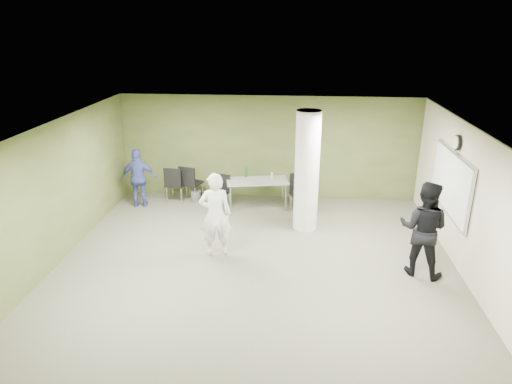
# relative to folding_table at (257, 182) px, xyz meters

# --- Properties ---
(floor) EXTENTS (8.00, 8.00, 0.00)m
(floor) POSITION_rel_folding_table_xyz_m (0.24, -3.18, -0.70)
(floor) COLOR #585846
(floor) RESTS_ON ground
(ceiling) EXTENTS (8.00, 8.00, 0.00)m
(ceiling) POSITION_rel_folding_table_xyz_m (0.24, -3.18, 2.10)
(ceiling) COLOR white
(ceiling) RESTS_ON wall_back
(wall_back) EXTENTS (8.00, 2.80, 0.02)m
(wall_back) POSITION_rel_folding_table_xyz_m (0.24, 0.82, 0.70)
(wall_back) COLOR #455126
(wall_back) RESTS_ON floor
(wall_left) EXTENTS (0.02, 8.00, 2.80)m
(wall_left) POSITION_rel_folding_table_xyz_m (-3.76, -3.18, 0.70)
(wall_left) COLOR #455126
(wall_left) RESTS_ON floor
(wall_right_cream) EXTENTS (0.02, 8.00, 2.80)m
(wall_right_cream) POSITION_rel_folding_table_xyz_m (4.24, -3.18, 0.70)
(wall_right_cream) COLOR beige
(wall_right_cream) RESTS_ON floor
(column) EXTENTS (0.56, 0.56, 2.80)m
(column) POSITION_rel_folding_table_xyz_m (1.24, -1.18, 0.70)
(column) COLOR silver
(column) RESTS_ON floor
(whiteboard) EXTENTS (0.05, 2.30, 1.30)m
(whiteboard) POSITION_rel_folding_table_xyz_m (4.16, -1.98, 0.80)
(whiteboard) COLOR silver
(whiteboard) RESTS_ON wall_right_cream
(wall_clock) EXTENTS (0.06, 0.32, 0.32)m
(wall_clock) POSITION_rel_folding_table_xyz_m (4.16, -1.98, 1.65)
(wall_clock) COLOR black
(wall_clock) RESTS_ON wall_right_cream
(folding_table) EXTENTS (1.68, 0.97, 1.00)m
(folding_table) POSITION_rel_folding_table_xyz_m (0.00, 0.00, 0.00)
(folding_table) COLOR #969691
(folding_table) RESTS_ON floor
(wastebasket) EXTENTS (0.27, 0.27, 0.31)m
(wastebasket) POSITION_rel_folding_table_xyz_m (-1.69, 0.22, -0.54)
(wastebasket) COLOR #4C4C4C
(wastebasket) RESTS_ON floor
(chair_back_left) EXTENTS (0.56, 0.56, 1.00)m
(chair_back_left) POSITION_rel_folding_table_xyz_m (-2.23, 0.14, -0.12)
(chair_back_left) COLOR black
(chair_back_left) RESTS_ON floor
(chair_back_right) EXTENTS (0.62, 0.62, 1.01)m
(chair_back_right) POSITION_rel_folding_table_xyz_m (-1.85, 0.26, -0.11)
(chair_back_right) COLOR black
(chair_back_right) RESTS_ON floor
(chair_table_left) EXTENTS (0.55, 0.55, 0.87)m
(chair_table_left) POSITION_rel_folding_table_xyz_m (-0.95, -0.06, -0.19)
(chair_table_left) COLOR black
(chair_table_left) RESTS_ON floor
(chair_table_right) EXTENTS (0.61, 0.61, 0.98)m
(chair_table_right) POSITION_rel_folding_table_xyz_m (1.11, -0.14, -0.12)
(chair_table_right) COLOR black
(chair_table_right) RESTS_ON floor
(woman_white) EXTENTS (0.73, 0.56, 1.80)m
(woman_white) POSITION_rel_folding_table_xyz_m (-0.63, -2.66, 0.20)
(woman_white) COLOR silver
(woman_white) RESTS_ON floor
(man_black) EXTENTS (1.13, 1.03, 1.88)m
(man_black) POSITION_rel_folding_table_xyz_m (3.41, -3.08, 0.24)
(man_black) COLOR black
(man_black) RESTS_ON floor
(man_blue) EXTENTS (0.95, 0.50, 1.56)m
(man_blue) POSITION_rel_folding_table_xyz_m (-3.08, -0.21, 0.08)
(man_blue) COLOR #3D4697
(man_blue) RESTS_ON floor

